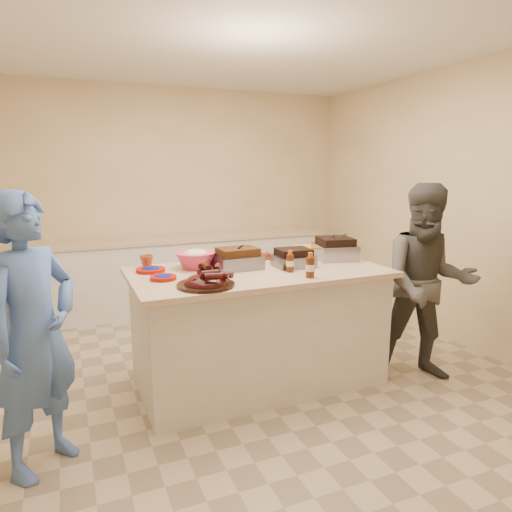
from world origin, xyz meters
name	(u,v)px	position (x,y,z in m)	size (l,w,h in m)	color
room	(248,381)	(0.00, 0.00, 0.00)	(4.50, 5.00, 2.70)	beige
back_counter	(182,272)	(0.00, 2.20, 0.45)	(3.60, 0.64, 0.90)	silver
island	(258,380)	(0.08, -0.02, 0.00)	(1.99, 1.05, 0.94)	silver
rib_platter	(206,286)	(-0.45, -0.35, 0.94)	(0.40, 0.40, 0.16)	#3D0B0A
pulled_pork_tray	(238,269)	(-0.06, 0.07, 0.94)	(0.36, 0.27, 0.11)	#47230F
brisket_tray	(293,266)	(0.39, -0.03, 0.94)	(0.31, 0.25, 0.09)	black
roasting_pan	(335,259)	(0.86, 0.10, 0.94)	(0.33, 0.33, 0.13)	gray
coleslaw_bowl	(196,268)	(-0.36, 0.22, 0.94)	(0.32, 0.32, 0.22)	#C63255
sausage_plate	(265,260)	(0.28, 0.30, 0.94)	(0.30, 0.30, 0.05)	silver
mac_cheese_dish	(310,255)	(0.76, 0.35, 0.94)	(0.32, 0.24, 0.09)	orange
bbq_bottle_a	(310,277)	(0.33, -0.41, 0.94)	(0.06, 0.06, 0.19)	#401E0B
bbq_bottle_b	(290,272)	(0.27, -0.19, 0.94)	(0.06, 0.06, 0.17)	#401E0B
mustard_bottle	(240,267)	(-0.03, 0.11, 0.94)	(0.05, 0.05, 0.13)	#EDAF02
sauce_bowl	(250,266)	(0.08, 0.14, 0.94)	(0.13, 0.04, 0.13)	silver
plate_stack_large	(151,272)	(-0.72, 0.23, 0.94)	(0.22, 0.22, 0.03)	#940C03
plate_stack_small	(163,279)	(-0.68, -0.05, 0.94)	(0.19, 0.19, 0.03)	#940C03
plastic_cup	(147,267)	(-0.72, 0.39, 0.94)	(0.11, 0.10, 0.11)	brown
basket_stack	(210,264)	(-0.21, 0.32, 0.94)	(0.20, 0.15, 0.10)	#940C03
guest_blue	(47,464)	(-1.51, -0.53, 0.00)	(0.59, 1.63, 0.39)	#456BB7
guest_gray	(420,376)	(1.38, -0.49, 0.00)	(0.79, 1.62, 0.61)	#4C4A46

